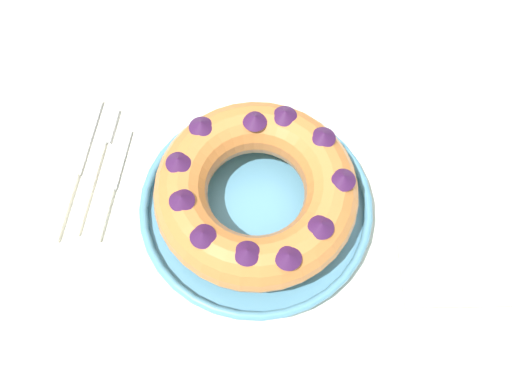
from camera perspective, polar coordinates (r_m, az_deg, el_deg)
name	(u,v)px	position (r m, az deg, el deg)	size (l,w,h in m)	color
ground_plane	(251,326)	(1.59, -0.47, -12.62)	(8.00, 8.00, 0.00)	brown
dining_table	(248,232)	(0.95, -0.77, -3.80)	(1.19, 0.94, 0.78)	silver
serving_dish	(256,207)	(0.83, 0.00, -1.47)	(0.32, 0.32, 0.03)	#518EB2
bundt_cake	(256,192)	(0.79, 0.00, 0.03)	(0.27, 0.27, 0.08)	#C67538
fork	(97,160)	(0.91, -14.87, 2.98)	(0.02, 0.21, 0.01)	white
serving_knife	(73,177)	(0.90, -17.02, 1.40)	(0.02, 0.23, 0.01)	white
cake_knife	(109,191)	(0.88, -13.84, 0.09)	(0.02, 0.18, 0.01)	white
napkin	(460,265)	(0.86, 18.88, -6.64)	(0.16, 0.12, 0.00)	beige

